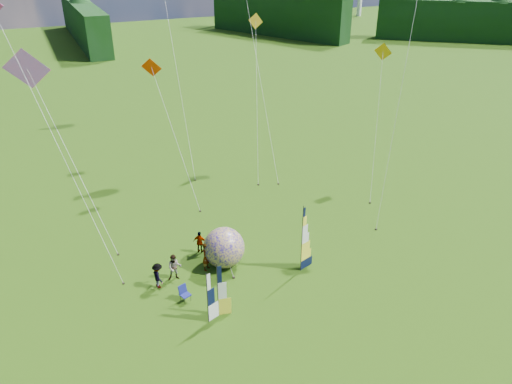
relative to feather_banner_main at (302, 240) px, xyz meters
name	(u,v)px	position (x,y,z in m)	size (l,w,h in m)	color
ground	(301,304)	(-1.52, -2.86, -2.22)	(220.00, 220.00, 0.00)	#30500B
treeline_ring	(304,245)	(-1.52, -2.86, 1.78)	(210.00, 210.00, 8.00)	#163619
feather_banner_main	(302,240)	(0.00, 0.00, 0.00)	(1.21, 0.10, 4.44)	black
side_banner_left	(218,291)	(-6.09, -1.75, -0.59)	(0.91, 0.10, 3.26)	yellow
side_banner_far	(207,299)	(-6.78, -2.03, -0.67)	(0.92, 0.10, 3.10)	white
bol_inflatable	(224,248)	(-4.08, 2.54, -0.93)	(2.58, 2.58, 2.58)	#15077E
spectator_a	(206,257)	(-5.25, 2.55, -1.29)	(0.68, 0.45, 1.87)	#66594C
spectator_b	(175,267)	(-7.33, 2.39, -1.37)	(0.83, 0.41, 1.71)	#66594C
spectator_c	(158,276)	(-8.45, 2.04, -1.41)	(1.05, 0.39, 1.63)	#66594C
spectator_d	(200,242)	(-5.01, 4.52, -1.45)	(0.90, 0.37, 1.54)	#66594C
camp_chair	(185,294)	(-7.39, 0.15, -1.72)	(0.57, 0.57, 0.99)	navy
kite_whale	(254,32)	(4.60, 17.27, 9.21)	(3.88, 14.83, 22.86)	black
kite_rainbow_delta	(70,146)	(-11.59, 9.94, 4.43)	(7.84, 11.74, 13.30)	#F63E3E
kite_parafoil	(402,82)	(9.60, 4.12, 7.59)	(7.94, 7.41, 19.62)	#C80330
small_kite_red	(175,131)	(-3.84, 13.09, 3.19)	(3.68, 9.36, 10.82)	#E33500
small_kite_orange	(257,95)	(4.09, 15.49, 4.40)	(5.34, 9.39, 13.23)	gold
small_kite_yellow	(377,119)	(11.20, 8.21, 3.54)	(6.47, 8.00, 11.53)	#EA9D07
small_kite_pink	(60,145)	(-12.28, 6.12, 5.99)	(5.97, 7.90, 16.42)	#DC3B89
small_kite_green	(177,70)	(-1.29, 20.39, 5.99)	(3.72, 13.24, 16.43)	green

